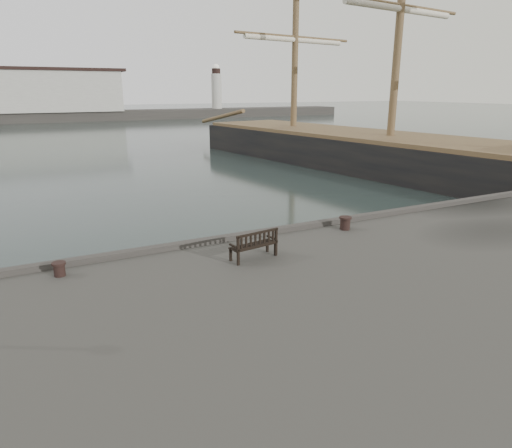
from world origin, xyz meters
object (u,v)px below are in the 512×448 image
(bollard_right, at_px, (345,223))
(tall_ship_main, at_px, (388,161))
(bench, at_px, (254,250))
(bollard_left, at_px, (59,269))

(bollard_right, xyz_separation_m, tall_ship_main, (16.40, 15.45, -0.98))
(bench, relative_size, bollard_right, 3.26)
(bollard_left, bearing_deg, bench, -12.96)
(bollard_right, bearing_deg, bollard_left, 179.48)
(bench, bearing_deg, bollard_right, 6.17)
(bollard_left, relative_size, tall_ship_main, 0.01)
(bench, xyz_separation_m, bollard_left, (-5.23, 1.20, -0.08))
(bench, xyz_separation_m, tall_ship_main, (20.62, 16.57, -1.02))
(bench, relative_size, bollard_left, 3.94)
(bollard_left, height_order, tall_ship_main, tall_ship_main)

